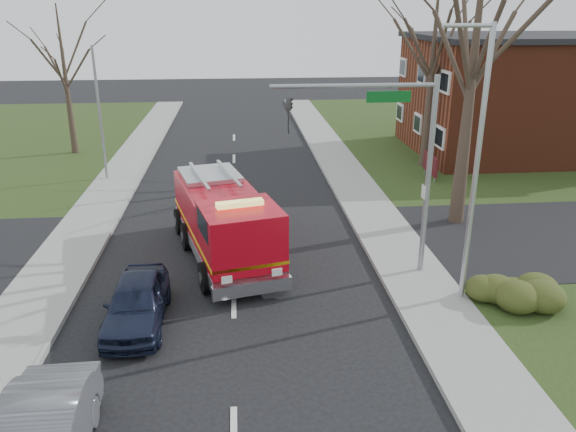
{
  "coord_description": "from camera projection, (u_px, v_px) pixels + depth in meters",
  "views": [
    {
      "loc": [
        0.3,
        -15.76,
        8.75
      ],
      "look_at": [
        1.93,
        2.29,
        2.0
      ],
      "focal_mm": 35.0,
      "sensor_mm": 36.0,
      "label": 1
    }
  ],
  "objects": [
    {
      "name": "ground",
      "position": [
        234.0,
        302.0,
        17.74
      ],
      "size": [
        120.0,
        120.0,
        0.0
      ],
      "primitive_type": "plane",
      "color": "black",
      "rests_on": "ground"
    },
    {
      "name": "sidewalk_right",
      "position": [
        425.0,
        292.0,
        18.23
      ],
      "size": [
        2.4,
        80.0,
        0.15
      ],
      "primitive_type": "cube",
      "color": "gray",
      "rests_on": "ground"
    },
    {
      "name": "sidewalk_left",
      "position": [
        31.0,
        309.0,
        17.19
      ],
      "size": [
        2.4,
        80.0,
        0.15
      ],
      "primitive_type": "cube",
      "color": "gray",
      "rests_on": "ground"
    },
    {
      "name": "brick_building",
      "position": [
        538.0,
        95.0,
        34.86
      ],
      "size": [
        15.4,
        10.4,
        7.25
      ],
      "color": "maroon",
      "rests_on": "ground"
    },
    {
      "name": "health_center_sign",
      "position": [
        430.0,
        164.0,
        29.98
      ],
      "size": [
        0.12,
        2.0,
        1.4
      ],
      "color": "#4C1118",
      "rests_on": "ground"
    },
    {
      "name": "hedge_corner",
      "position": [
        525.0,
        289.0,
        17.36
      ],
      "size": [
        2.8,
        2.0,
        0.9
      ],
      "primitive_type": "ellipsoid",
      "color": "#333D16",
      "rests_on": "lawn_right"
    },
    {
      "name": "bare_tree_near",
      "position": [
        475.0,
        45.0,
        21.55
      ],
      "size": [
        6.0,
        6.0,
        12.0
      ],
      "color": "#35271F",
      "rests_on": "ground"
    },
    {
      "name": "bare_tree_far",
      "position": [
        433.0,
        52.0,
        30.4
      ],
      "size": [
        5.25,
        5.25,
        10.5
      ],
      "color": "#35271F",
      "rests_on": "ground"
    },
    {
      "name": "bare_tree_left",
      "position": [
        64.0,
        64.0,
        33.62
      ],
      "size": [
        4.5,
        4.5,
        9.0
      ],
      "color": "#35271F",
      "rests_on": "ground"
    },
    {
      "name": "traffic_signal_mast",
      "position": [
        392.0,
        142.0,
        17.93
      ],
      "size": [
        5.29,
        0.18,
        6.8
      ],
      "color": "gray",
      "rests_on": "ground"
    },
    {
      "name": "streetlight_pole",
      "position": [
        475.0,
        162.0,
        16.28
      ],
      "size": [
        1.48,
        0.16,
        8.4
      ],
      "color": "#B7BABF",
      "rests_on": "ground"
    },
    {
      "name": "utility_pole_far",
      "position": [
        100.0,
        116.0,
        29.01
      ],
      "size": [
        0.14,
        0.14,
        7.0
      ],
      "primitive_type": "cylinder",
      "color": "gray",
      "rests_on": "ground"
    },
    {
      "name": "fire_engine",
      "position": [
        225.0,
        224.0,
        20.44
      ],
      "size": [
        4.28,
        7.78,
        2.98
      ],
      "rotation": [
        0.0,
        0.0,
        0.24
      ],
      "color": "#B90817",
      "rests_on": "ground"
    },
    {
      "name": "parked_car_maroon",
      "position": [
        137.0,
        302.0,
        16.32
      ],
      "size": [
        1.67,
        4.13,
        1.4
      ],
      "primitive_type": "imported",
      "rotation": [
        0.0,
        0.0,
        0.0
      ],
      "color": "#161C32",
      "rests_on": "ground"
    }
  ]
}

